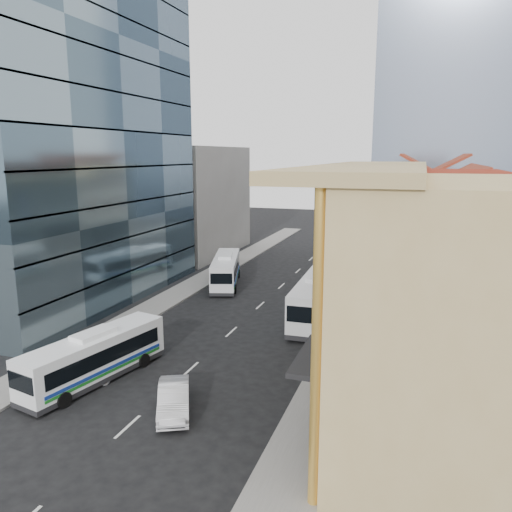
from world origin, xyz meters
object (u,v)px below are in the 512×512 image
(bus_left_near, at_px, (95,356))
(sedan_right, at_px, (174,399))
(shophouse_tan, at_px, (439,313))
(bus_left_far, at_px, (226,269))
(sedan_left, at_px, (78,377))
(bus_right, at_px, (317,297))
(office_tower, at_px, (64,131))

(bus_left_near, relative_size, sedan_right, 2.14)
(shophouse_tan, height_order, bus_left_far, shophouse_tan)
(shophouse_tan, height_order, sedan_left, shophouse_tan)
(bus_right, xyz_separation_m, sedan_right, (-4.00, -16.91, -1.13))
(bus_left_far, relative_size, sedan_left, 2.26)
(sedan_left, distance_m, sedan_right, 6.34)
(bus_left_far, bearing_deg, sedan_left, -105.54)
(bus_right, height_order, sedan_right, bus_right)
(bus_left_near, bearing_deg, sedan_left, -88.15)
(sedan_left, bearing_deg, bus_left_near, 98.31)
(shophouse_tan, bearing_deg, bus_left_near, -179.58)
(sedan_right, bearing_deg, shophouse_tan, -16.96)
(bus_left_far, distance_m, sedan_left, 24.08)
(shophouse_tan, height_order, office_tower, office_tower)
(sedan_left, relative_size, sedan_right, 0.99)
(sedan_left, bearing_deg, bus_left_far, 110.42)
(bus_left_near, relative_size, sedan_left, 2.16)
(bus_left_near, height_order, bus_left_far, bus_left_far)
(sedan_left, bearing_deg, bus_right, 76.48)
(bus_left_far, distance_m, sedan_right, 25.65)
(office_tower, height_order, sedan_right, office_tower)
(shophouse_tan, height_order, bus_right, shophouse_tan)
(bus_right, bearing_deg, sedan_left, -124.10)
(office_tower, relative_size, bus_left_near, 3.14)
(sedan_right, bearing_deg, sedan_left, 148.45)
(bus_left_near, distance_m, bus_left_far, 22.80)
(bus_right, height_order, sedan_left, bus_right)
(bus_left_near, distance_m, sedan_right, 6.41)
(bus_left_near, relative_size, bus_left_far, 0.96)
(office_tower, xyz_separation_m, sedan_left, (12.19, -15.42, -14.25))
(office_tower, bearing_deg, sedan_left, -51.66)
(shophouse_tan, distance_m, sedan_left, 19.58)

